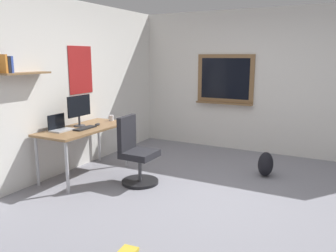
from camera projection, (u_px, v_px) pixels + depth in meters
ground_plane at (215, 197)px, 4.37m from camera, size 5.20×5.20×0.00m
wall_back at (65, 87)px, 5.23m from camera, size 5.00×0.30×2.60m
wall_right at (263, 82)px, 6.24m from camera, size 0.22×5.00×2.60m
desk at (84, 132)px, 5.09m from camera, size 1.44×0.67×0.73m
office_chair at (136, 155)px, 4.82m from camera, size 0.52×0.52×0.95m
laptop at (60, 127)px, 4.86m from camera, size 0.31×0.21×0.23m
monitor_primary at (79, 108)px, 5.10m from camera, size 0.46×0.17×0.46m
keyboard at (85, 128)px, 4.97m from camera, size 0.37×0.13×0.02m
computer_mouse at (97, 124)px, 5.21m from camera, size 0.10×0.06×0.03m
coffee_mug at (111, 118)px, 5.59m from camera, size 0.08×0.08×0.09m
backpack at (266, 164)px, 5.12m from camera, size 0.32×0.22×0.37m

